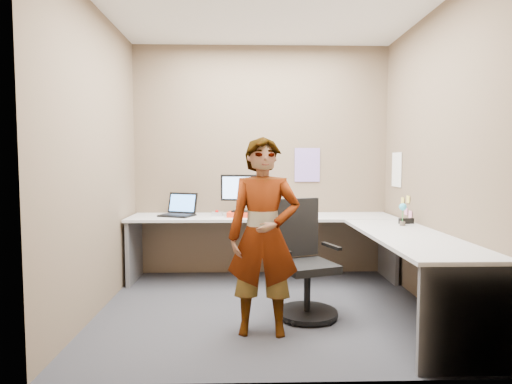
{
  "coord_description": "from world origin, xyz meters",
  "views": [
    {
      "loc": [
        -0.2,
        -3.8,
        1.34
      ],
      "look_at": [
        -0.09,
        0.25,
        1.05
      ],
      "focal_mm": 30.0,
      "sensor_mm": 36.0,
      "label": 1
    }
  ],
  "objects_px": {
    "office_chair": "(304,269)",
    "person": "(264,236)",
    "desk": "(309,237)",
    "monitor": "(240,190)"
  },
  "relations": [
    {
      "from": "monitor",
      "to": "office_chair",
      "type": "relative_size",
      "value": 0.44
    },
    {
      "from": "person",
      "to": "desk",
      "type": "bearing_deg",
      "value": 65.95
    },
    {
      "from": "office_chair",
      "to": "desk",
      "type": "bearing_deg",
      "value": 57.81
    },
    {
      "from": "desk",
      "to": "monitor",
      "type": "height_order",
      "value": "monitor"
    },
    {
      "from": "desk",
      "to": "person",
      "type": "height_order",
      "value": "person"
    },
    {
      "from": "desk",
      "to": "person",
      "type": "relative_size",
      "value": 1.95
    },
    {
      "from": "monitor",
      "to": "person",
      "type": "height_order",
      "value": "person"
    },
    {
      "from": "desk",
      "to": "person",
      "type": "xyz_separation_m",
      "value": [
        -0.49,
        -0.93,
        0.17
      ]
    },
    {
      "from": "desk",
      "to": "office_chair",
      "type": "xyz_separation_m",
      "value": [
        -0.12,
        -0.54,
        -0.18
      ]
    },
    {
      "from": "office_chair",
      "to": "person",
      "type": "bearing_deg",
      "value": -153.84
    }
  ]
}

